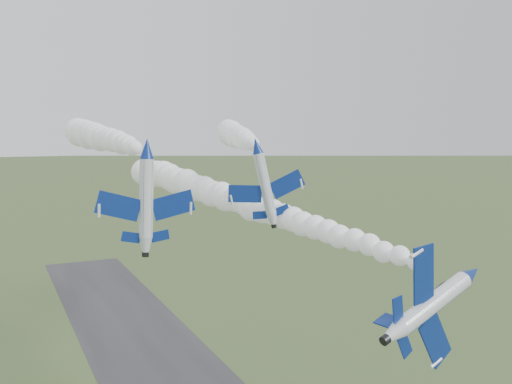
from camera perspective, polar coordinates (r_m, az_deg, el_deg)
jet_lead at (r=55.09m, az=20.81°, el=-7.67°), size 4.51×13.39×10.60m
smoke_trail_jet_lead at (r=80.88m, az=-1.63°, el=-1.01°), size 18.05×67.12×4.90m
jet_pair_left at (r=64.95m, az=-10.83°, el=4.33°), size 11.14×13.45×3.34m
smoke_trail_jet_pair_left at (r=93.82m, az=-15.41°, el=5.29°), size 5.21×52.21×5.09m
jet_pair_right at (r=69.74m, az=0.06°, el=4.68°), size 9.46×11.19×3.30m
smoke_trail_jet_pair_right at (r=106.90m, az=-1.89°, el=5.58°), size 27.75×67.89×5.47m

